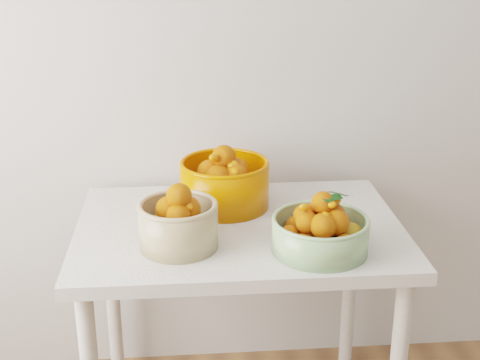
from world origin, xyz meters
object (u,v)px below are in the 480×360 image
at_px(table, 239,253).
at_px(bowl_green, 320,231).
at_px(bowl_cream, 178,223).
at_px(bowl_orange, 225,182).

bearing_deg(table, bowl_green, -42.32).
xyz_separation_m(table, bowl_cream, (-0.18, -0.14, 0.17)).
bearing_deg(bowl_cream, bowl_green, -8.33).
relative_size(bowl_green, bowl_orange, 0.84).
xyz_separation_m(table, bowl_orange, (-0.03, 0.15, 0.18)).
distance_m(table, bowl_green, 0.33).
height_order(bowl_cream, bowl_orange, bowl_orange).
xyz_separation_m(bowl_cream, bowl_orange, (0.15, 0.29, 0.01)).
distance_m(bowl_cream, bowl_green, 0.40).
distance_m(bowl_cream, bowl_orange, 0.32).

